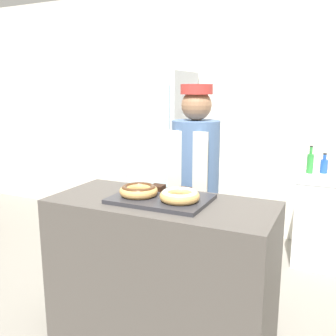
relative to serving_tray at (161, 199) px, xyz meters
name	(u,v)px	position (x,y,z in m)	size (l,w,h in m)	color
wall_back	(248,112)	(0.00, 2.13, 0.40)	(8.00, 0.06, 2.70)	silver
display_counter	(161,274)	(0.00, 0.00, -0.48)	(1.35, 0.60, 0.94)	#4C4742
serving_tray	(161,199)	(0.00, 0.00, 0.00)	(0.57, 0.40, 0.02)	#2D2D33
donut_chocolate_glaze	(139,190)	(-0.13, -0.03, 0.05)	(0.23, 0.23, 0.06)	tan
donut_light_glaze	(180,195)	(0.13, -0.03, 0.05)	(0.23, 0.23, 0.06)	tan
brownie_back_left	(158,187)	(-0.09, 0.14, 0.03)	(0.08, 0.08, 0.03)	black
brownie_back_right	(184,191)	(0.09, 0.14, 0.03)	(0.08, 0.08, 0.03)	black
baker_person	(195,191)	(0.00, 0.56, -0.09)	(0.34, 0.34, 1.62)	#4C4C51
beverage_fridge	(162,155)	(-0.83, 1.73, -0.07)	(0.57, 0.66, 1.77)	#ADB2B7
bottle_blue	(324,165)	(0.81, 1.90, -0.08)	(0.07, 0.07, 0.19)	#1E4CB2
bottle_green	(310,163)	(0.69, 1.84, -0.05)	(0.06, 0.06, 0.27)	#2D8C38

